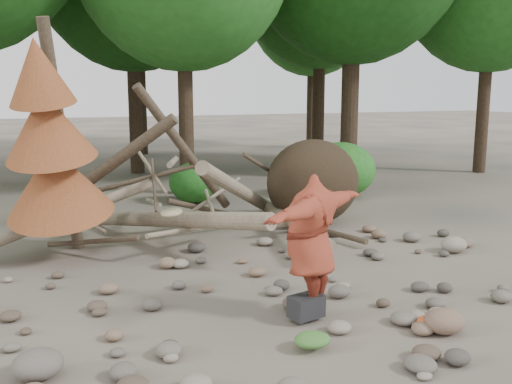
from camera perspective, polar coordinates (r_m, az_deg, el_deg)
name	(u,v)px	position (r m, az deg, el deg)	size (l,w,h in m)	color
ground	(296,301)	(8.65, 4.01, -10.81)	(120.00, 120.00, 0.00)	#514C44
deadfall_pile	(291,186)	(12.95, 3.57, 0.64)	(8.55, 5.24, 3.30)	#332619
dead_conifer	(51,147)	(10.62, -19.80, 4.27)	(2.06, 2.16, 4.35)	#4C3F30
bush_mid	(194,183)	(15.85, -6.18, 0.93)	(1.40, 1.40, 1.12)	#22671D
bush_right	(341,170)	(16.79, 8.48, 2.23)	(2.00, 2.00, 1.60)	#2C7A26
frisbee_thrower	(311,244)	(7.76, 5.50, -5.22)	(3.33, 1.77, 1.92)	maroon
backpack	(306,311)	(7.91, 5.03, -11.73)	(0.45, 0.30, 0.30)	black
cloth_green	(312,344)	(7.13, 5.64, -14.85)	(0.45, 0.38, 0.17)	#3C702C
cloth_orange	(429,325)	(7.99, 16.95, -12.58)	(0.35, 0.28, 0.13)	#BF4B20
boulder_front_left	(38,364)	(6.87, -20.98, -15.78)	(0.55, 0.49, 0.33)	#655C54
boulder_front_right	(444,321)	(7.90, 18.30, -12.15)	(0.53, 0.48, 0.32)	#7B5F4D
boulder_mid_right	(454,245)	(11.67, 19.17, -4.98)	(0.51, 0.46, 0.31)	gray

